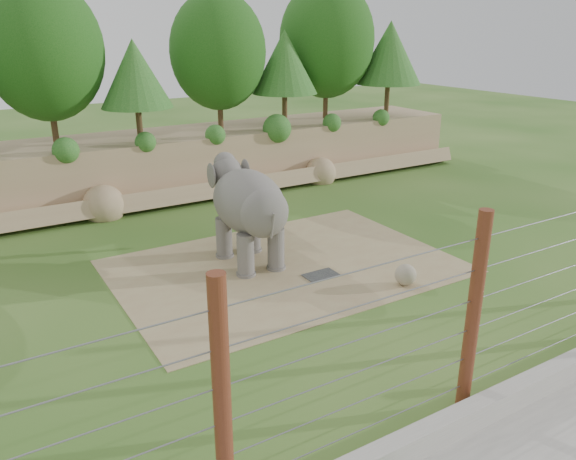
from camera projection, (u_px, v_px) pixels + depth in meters
ground at (328, 311)px, 14.48m from camera, size 90.00×90.00×0.00m
back_embankment at (169, 100)px, 23.59m from camera, size 30.00×5.52×8.77m
dirt_patch at (285, 266)px, 17.13m from camera, size 10.00×7.00×0.02m
drain_grate at (321, 275)px, 16.48m from camera, size 1.00×0.60×0.03m
elephant at (249, 216)px, 16.88m from camera, size 1.79×3.86×3.07m
stone_ball at (406, 275)px, 15.79m from camera, size 0.61×0.61×0.61m
retaining_wall at (484, 409)px, 10.37m from camera, size 26.00×0.35×0.50m
barrier_fence at (473, 314)px, 10.17m from camera, size 20.26×0.26×4.00m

